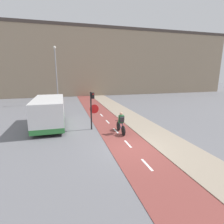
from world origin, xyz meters
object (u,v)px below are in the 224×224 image
at_px(traffic_light_pole, 92,106).
at_px(cyclist_near, 121,123).
at_px(van, 49,113).
at_px(street_lamp_far, 56,70).

height_order(traffic_light_pole, cyclist_near, traffic_light_pole).
xyz_separation_m(traffic_light_pole, van, (-3.14, 1.60, -0.65)).
distance_m(street_lamp_far, cyclist_near, 14.51).
height_order(traffic_light_pole, street_lamp_far, street_lamp_far).
xyz_separation_m(street_lamp_far, van, (-0.40, -10.26, -3.40)).
xyz_separation_m(traffic_light_pole, street_lamp_far, (-2.74, 11.86, 2.74)).
relative_size(traffic_light_pole, street_lamp_far, 0.38).
bearing_deg(traffic_light_pole, cyclist_near, -38.17).
bearing_deg(cyclist_near, traffic_light_pole, 141.83).
xyz_separation_m(traffic_light_pole, cyclist_near, (1.78, -1.40, -1.04)).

